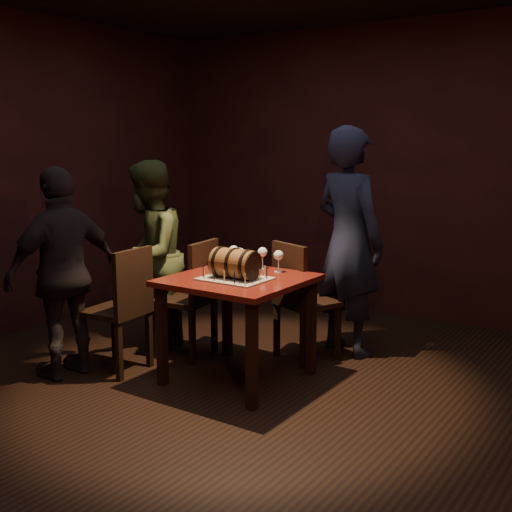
{
  "coord_description": "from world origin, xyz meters",
  "views": [
    {
      "loc": [
        2.39,
        -3.36,
        1.69
      ],
      "look_at": [
        0.08,
        0.05,
        0.95
      ],
      "focal_mm": 45.0,
      "sensor_mm": 36.0,
      "label": 1
    }
  ],
  "objects_px": {
    "wine_glass_left": "(234,251)",
    "pint_of_ale": "(242,261)",
    "barrel_cake": "(235,263)",
    "wine_glass_mid": "(263,253)",
    "chair_back": "(299,295)",
    "wine_glass_right": "(279,256)",
    "chair_left_rear": "(193,292)",
    "person_left_rear": "(149,256)",
    "person_left_front": "(64,273)",
    "chair_left_front": "(124,303)",
    "pub_table": "(238,293)",
    "person_back": "(349,242)"
  },
  "relations": [
    {
      "from": "wine_glass_left",
      "to": "pint_of_ale",
      "type": "xyz_separation_m",
      "value": [
        0.14,
        -0.09,
        -0.05
      ]
    },
    {
      "from": "barrel_cake",
      "to": "pint_of_ale",
      "type": "distance_m",
      "value": 0.33
    },
    {
      "from": "wine_glass_left",
      "to": "wine_glass_mid",
      "type": "height_order",
      "value": "same"
    },
    {
      "from": "chair_back",
      "to": "wine_glass_right",
      "type": "bearing_deg",
      "value": -91.86
    },
    {
      "from": "barrel_cake",
      "to": "wine_glass_mid",
      "type": "relative_size",
      "value": 2.32
    },
    {
      "from": "chair_left_rear",
      "to": "wine_glass_left",
      "type": "bearing_deg",
      "value": 15.53
    },
    {
      "from": "person_left_rear",
      "to": "person_left_front",
      "type": "distance_m",
      "value": 0.8
    },
    {
      "from": "chair_left_front",
      "to": "wine_glass_mid",
      "type": "bearing_deg",
      "value": 42.86
    },
    {
      "from": "person_left_front",
      "to": "pint_of_ale",
      "type": "bearing_deg",
      "value": 139.03
    },
    {
      "from": "wine_glass_left",
      "to": "chair_left_front",
      "type": "bearing_deg",
      "value": -129.37
    },
    {
      "from": "chair_back",
      "to": "person_left_front",
      "type": "xyz_separation_m",
      "value": [
        -1.23,
        -1.22,
        0.24
      ]
    },
    {
      "from": "chair_left_front",
      "to": "person_left_rear",
      "type": "distance_m",
      "value": 0.62
    },
    {
      "from": "chair_left_rear",
      "to": "chair_left_front",
      "type": "height_order",
      "value": "same"
    },
    {
      "from": "barrel_cake",
      "to": "pint_of_ale",
      "type": "bearing_deg",
      "value": 116.74
    },
    {
      "from": "pub_table",
      "to": "wine_glass_left",
      "type": "height_order",
      "value": "wine_glass_left"
    },
    {
      "from": "wine_glass_mid",
      "to": "chair_back",
      "type": "bearing_deg",
      "value": 53.15
    },
    {
      "from": "barrel_cake",
      "to": "wine_glass_right",
      "type": "distance_m",
      "value": 0.4
    },
    {
      "from": "pint_of_ale",
      "to": "chair_back",
      "type": "height_order",
      "value": "chair_back"
    },
    {
      "from": "chair_left_rear",
      "to": "person_left_rear",
      "type": "xyz_separation_m",
      "value": [
        -0.43,
        -0.04,
        0.25
      ]
    },
    {
      "from": "person_back",
      "to": "wine_glass_left",
      "type": "bearing_deg",
      "value": 65.91
    },
    {
      "from": "wine_glass_left",
      "to": "wine_glass_right",
      "type": "distance_m",
      "value": 0.4
    },
    {
      "from": "barrel_cake",
      "to": "chair_left_rear",
      "type": "bearing_deg",
      "value": 154.91
    },
    {
      "from": "person_back",
      "to": "person_left_rear",
      "type": "xyz_separation_m",
      "value": [
        -1.38,
        -0.82,
        -0.13
      ]
    },
    {
      "from": "wine_glass_mid",
      "to": "pint_of_ale",
      "type": "height_order",
      "value": "wine_glass_mid"
    },
    {
      "from": "person_left_rear",
      "to": "person_left_front",
      "type": "xyz_separation_m",
      "value": [
        -0.07,
        -0.8,
        -0.01
      ]
    },
    {
      "from": "pint_of_ale",
      "to": "barrel_cake",
      "type": "bearing_deg",
      "value": -63.26
    },
    {
      "from": "chair_back",
      "to": "person_back",
      "type": "bearing_deg",
      "value": 61.46
    },
    {
      "from": "barrel_cake",
      "to": "wine_glass_right",
      "type": "bearing_deg",
      "value": 73.91
    },
    {
      "from": "chair_left_front",
      "to": "barrel_cake",
      "type": "bearing_deg",
      "value": 18.03
    },
    {
      "from": "chair_back",
      "to": "person_left_rear",
      "type": "xyz_separation_m",
      "value": [
        -1.16,
        -0.43,
        0.25
      ]
    },
    {
      "from": "wine_glass_mid",
      "to": "chair_back",
      "type": "xyz_separation_m",
      "value": [
        0.18,
        0.24,
        -0.34
      ]
    },
    {
      "from": "chair_back",
      "to": "chair_left_rear",
      "type": "xyz_separation_m",
      "value": [
        -0.74,
        -0.39,
        0.0
      ]
    },
    {
      "from": "pub_table",
      "to": "person_left_rear",
      "type": "xyz_separation_m",
      "value": [
        -1.02,
        0.18,
        0.13
      ]
    },
    {
      "from": "chair_left_rear",
      "to": "person_back",
      "type": "xyz_separation_m",
      "value": [
        0.95,
        0.78,
        0.38
      ]
    },
    {
      "from": "barrel_cake",
      "to": "wine_glass_left",
      "type": "xyz_separation_m",
      "value": [
        -0.29,
        0.38,
        0.0
      ]
    },
    {
      "from": "barrel_cake",
      "to": "chair_back",
      "type": "xyz_separation_m",
      "value": [
        0.12,
        0.68,
        -0.34
      ]
    },
    {
      "from": "wine_glass_right",
      "to": "person_back",
      "type": "height_order",
      "value": "person_back"
    },
    {
      "from": "wine_glass_right",
      "to": "person_back",
      "type": "relative_size",
      "value": 0.09
    },
    {
      "from": "pint_of_ale",
      "to": "chair_back",
      "type": "bearing_deg",
      "value": 55.35
    },
    {
      "from": "pub_table",
      "to": "chair_left_front",
      "type": "bearing_deg",
      "value": -156.75
    },
    {
      "from": "barrel_cake",
      "to": "person_back",
      "type": "xyz_separation_m",
      "value": [
        0.34,
        1.07,
        0.04
      ]
    },
    {
      "from": "wine_glass_right",
      "to": "pint_of_ale",
      "type": "xyz_separation_m",
      "value": [
        -0.26,
        -0.1,
        -0.05
      ]
    },
    {
      "from": "chair_left_rear",
      "to": "wine_glass_right",
      "type": "bearing_deg",
      "value": 7.74
    },
    {
      "from": "wine_glass_left",
      "to": "chair_left_rear",
      "type": "bearing_deg",
      "value": -164.47
    },
    {
      "from": "person_back",
      "to": "person_left_rear",
      "type": "bearing_deg",
      "value": 48.59
    },
    {
      "from": "pint_of_ale",
      "to": "person_left_rear",
      "type": "relative_size",
      "value": 0.1
    },
    {
      "from": "pub_table",
      "to": "chair_back",
      "type": "bearing_deg",
      "value": 76.23
    },
    {
      "from": "person_left_rear",
      "to": "wine_glass_mid",
      "type": "bearing_deg",
      "value": 78.33
    },
    {
      "from": "wine_glass_left",
      "to": "wine_glass_right",
      "type": "height_order",
      "value": "same"
    },
    {
      "from": "pint_of_ale",
      "to": "person_left_rear",
      "type": "height_order",
      "value": "person_left_rear"
    }
  ]
}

